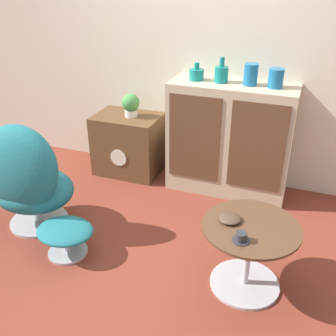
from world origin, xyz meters
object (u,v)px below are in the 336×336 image
(vase_inner_left, at_px, (221,74))
(vase_rightmost, at_px, (276,78))
(sideboard, at_px, (230,139))
(vase_inner_right, at_px, (251,75))
(coffee_table, at_px, (248,250))
(bowl, at_px, (230,218))
(potted_plant, at_px, (131,104))
(ottoman, at_px, (65,233))
(vase_leftmost, at_px, (197,74))
(egg_chair, at_px, (27,180))
(tv_console, at_px, (129,144))
(teacup, at_px, (241,238))

(vase_inner_left, height_order, vase_rightmost, vase_inner_left)
(sideboard, xyz_separation_m, vase_inner_right, (0.13, 0.00, 0.61))
(coffee_table, xyz_separation_m, bowl, (-0.14, 0.01, 0.21))
(sideboard, relative_size, bowl, 7.67)
(sideboard, bearing_deg, potted_plant, -179.49)
(ottoman, distance_m, vase_leftmost, 1.76)
(potted_plant, height_order, bowl, potted_plant)
(egg_chair, height_order, vase_inner_right, vase_inner_right)
(sideboard, distance_m, vase_rightmost, 0.69)
(tv_console, height_order, vase_rightmost, vase_rightmost)
(ottoman, distance_m, coffee_table, 1.34)
(vase_inner_right, distance_m, vase_rightmost, 0.21)
(tv_console, distance_m, egg_chair, 1.23)
(ottoman, bearing_deg, teacup, -1.17)
(tv_console, distance_m, ottoman, 1.39)
(vase_leftmost, height_order, vase_inner_left, vase_inner_left)
(vase_leftmost, bearing_deg, bowl, -63.34)
(vase_inner_right, bearing_deg, egg_chair, -141.42)
(sideboard, height_order, potted_plant, sideboard)
(vase_inner_right, height_order, bowl, vase_inner_right)
(tv_console, xyz_separation_m, vase_inner_right, (1.18, 0.01, 0.83))
(vase_inner_right, height_order, teacup, vase_inner_right)
(vase_leftmost, bearing_deg, ottoman, -112.18)
(egg_chair, relative_size, vase_inner_right, 5.21)
(tv_console, height_order, potted_plant, potted_plant)
(teacup, bearing_deg, bowl, 121.08)
(tv_console, relative_size, potted_plant, 2.86)
(vase_rightmost, distance_m, potted_plant, 1.40)
(ottoman, height_order, vase_rightmost, vase_rightmost)
(coffee_table, distance_m, vase_leftmost, 1.67)
(vase_rightmost, height_order, bowl, vase_rightmost)
(coffee_table, height_order, potted_plant, potted_plant)
(vase_inner_right, bearing_deg, vase_rightmost, 0.00)
(ottoman, distance_m, vase_inner_left, 1.85)
(egg_chair, xyz_separation_m, ottoman, (0.45, -0.20, -0.26))
(tv_console, distance_m, potted_plant, 0.44)
(egg_chair, distance_m, bowl, 1.64)
(sideboard, relative_size, egg_chair, 1.18)
(vase_rightmost, bearing_deg, egg_chair, -145.01)
(sideboard, bearing_deg, vase_inner_left, 178.12)
(coffee_table, relative_size, vase_rightmost, 4.01)
(egg_chair, bearing_deg, vase_inner_right, 38.58)
(coffee_table, bearing_deg, sideboard, 108.75)
(potted_plant, bearing_deg, tv_console, -179.53)
(potted_plant, bearing_deg, bowl, -43.78)
(sideboard, height_order, teacup, sideboard)
(ottoman, xyz_separation_m, teacup, (1.30, -0.03, 0.33))
(tv_console, xyz_separation_m, bowl, (1.32, -1.22, 0.20))
(ottoman, xyz_separation_m, vase_inner_left, (0.79, 1.39, 0.94))
(tv_console, bearing_deg, vase_leftmost, 1.07)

